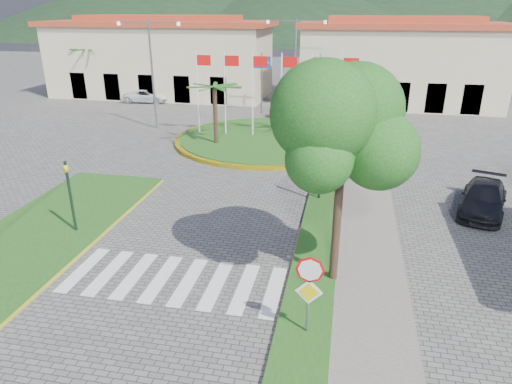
% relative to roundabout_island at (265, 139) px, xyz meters
% --- Properties ---
extents(ground, '(160.00, 160.00, 0.00)m').
position_rel_roundabout_island_xyz_m(ground, '(-0.00, -22.00, -0.17)').
color(ground, '#595654').
rests_on(ground, ground).
extents(sidewalk_right, '(4.00, 28.00, 0.15)m').
position_rel_roundabout_island_xyz_m(sidewalk_right, '(6.00, -20.00, -0.10)').
color(sidewalk_right, gray).
rests_on(sidewalk_right, ground).
extents(verge_right, '(1.60, 28.00, 0.18)m').
position_rel_roundabout_island_xyz_m(verge_right, '(4.80, -20.00, -0.08)').
color(verge_right, '#1D4D16').
rests_on(verge_right, ground).
extents(median_left, '(5.00, 14.00, 0.18)m').
position_rel_roundabout_island_xyz_m(median_left, '(-6.50, -16.00, -0.08)').
color(median_left, '#1D4D16').
rests_on(median_left, ground).
extents(crosswalk, '(8.00, 3.00, 0.01)m').
position_rel_roundabout_island_xyz_m(crosswalk, '(-0.00, -18.00, -0.17)').
color(crosswalk, silver).
rests_on(crosswalk, ground).
extents(roundabout_island, '(12.70, 12.70, 6.00)m').
position_rel_roundabout_island_xyz_m(roundabout_island, '(0.00, 0.00, 0.00)').
color(roundabout_island, yellow).
rests_on(roundabout_island, ground).
extents(stop_sign, '(0.80, 0.11, 2.65)m').
position_rel_roundabout_island_xyz_m(stop_sign, '(4.90, -20.04, 1.62)').
color(stop_sign, slate).
rests_on(stop_sign, ground).
extents(deciduous_tree, '(3.60, 3.60, 6.80)m').
position_rel_roundabout_island_xyz_m(deciduous_tree, '(5.50, -17.00, 5.00)').
color(deciduous_tree, black).
rests_on(deciduous_tree, ground).
extents(traffic_light_left, '(0.15, 0.18, 3.20)m').
position_rel_roundabout_island_xyz_m(traffic_light_left, '(-5.20, -15.50, 1.77)').
color(traffic_light_left, black).
rests_on(traffic_light_left, ground).
extents(traffic_light_right, '(0.15, 0.18, 3.20)m').
position_rel_roundabout_island_xyz_m(traffic_light_right, '(4.50, -10.00, 1.77)').
color(traffic_light_right, black).
rests_on(traffic_light_right, ground).
extents(traffic_light_far, '(0.18, 0.15, 3.20)m').
position_rel_roundabout_island_xyz_m(traffic_light_far, '(8.00, 4.00, 1.77)').
color(traffic_light_far, black).
rests_on(traffic_light_far, ground).
extents(direction_sign_west, '(1.60, 0.14, 5.20)m').
position_rel_roundabout_island_xyz_m(direction_sign_west, '(-2.00, 8.97, 3.36)').
color(direction_sign_west, slate).
rests_on(direction_sign_west, ground).
extents(direction_sign_east, '(1.60, 0.14, 5.20)m').
position_rel_roundabout_island_xyz_m(direction_sign_east, '(3.00, 8.97, 3.36)').
color(direction_sign_east, slate).
rests_on(direction_sign_east, ground).
extents(street_lamp_centre, '(4.80, 0.16, 8.00)m').
position_rel_roundabout_island_xyz_m(street_lamp_centre, '(1.00, 8.00, 4.32)').
color(street_lamp_centre, slate).
rests_on(street_lamp_centre, ground).
extents(street_lamp_west, '(4.80, 0.16, 8.00)m').
position_rel_roundabout_island_xyz_m(street_lamp_west, '(-9.00, 2.00, 4.32)').
color(street_lamp_west, slate).
rests_on(street_lamp_west, ground).
extents(building_left, '(23.32, 9.54, 8.05)m').
position_rel_roundabout_island_xyz_m(building_left, '(-14.00, 16.00, 3.73)').
color(building_left, beige).
rests_on(building_left, ground).
extents(building_right, '(19.08, 9.54, 8.05)m').
position_rel_roundabout_island_xyz_m(building_right, '(10.00, 16.00, 3.73)').
color(building_right, beige).
rests_on(building_right, ground).
extents(hill_near_back, '(110.00, 110.00, 16.00)m').
position_rel_roundabout_island_xyz_m(hill_near_back, '(-10.00, 108.00, 7.83)').
color(hill_near_back, black).
rests_on(hill_near_back, ground).
extents(white_van, '(4.68, 2.54, 1.25)m').
position_rel_roundabout_island_xyz_m(white_van, '(-14.10, 11.65, 0.45)').
color(white_van, silver).
rests_on(white_van, ground).
extents(car_dark_a, '(3.95, 2.49, 1.25)m').
position_rel_roundabout_island_xyz_m(car_dark_a, '(0.90, 8.00, 0.45)').
color(car_dark_a, black).
rests_on(car_dark_a, ground).
extents(car_dark_b, '(4.28, 2.05, 1.35)m').
position_rel_roundabout_island_xyz_m(car_dark_b, '(6.44, 8.61, 0.50)').
color(car_dark_b, black).
rests_on(car_dark_b, ground).
extents(car_side_right, '(3.14, 4.89, 1.32)m').
position_rel_roundabout_island_xyz_m(car_side_right, '(12.00, -9.72, 0.49)').
color(car_side_right, black).
rests_on(car_side_right, ground).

